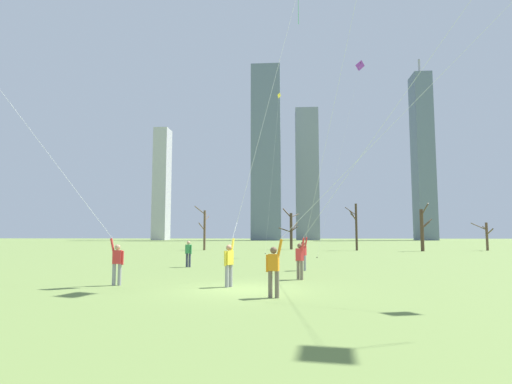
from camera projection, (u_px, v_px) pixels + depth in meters
ground_plane at (244, 289)px, 15.72m from camera, size 400.00×400.00×0.00m
kite_flyer_far_back_teal at (358, 173)px, 17.76m from camera, size 11.54×7.56×17.88m
kite_flyer_midfield_right_white at (320, 172)px, 23.07m from camera, size 4.29×5.58×19.43m
kite_flyer_midfield_left_green at (251, 178)px, 17.55m from camera, size 4.03×3.90×15.64m
kite_flyer_midfield_center_pink at (328, 209)px, 13.94m from camera, size 12.73×1.91×14.27m
kite_flyer_foreground_left_orange at (57, 176)px, 18.25m from camera, size 12.51×3.23×15.10m
bystander_watching_nearby at (188, 252)px, 26.40m from camera, size 0.46×0.33×1.62m
distant_kite_drifting_right_purple at (357, 80)px, 41.72m from camera, size 5.33×4.20×19.29m
distant_kite_low_near_trees_yellow at (277, 119)px, 49.83m from camera, size 1.68×5.38×19.00m
bare_tree_center at (204, 228)px, 55.16m from camera, size 1.57×2.70×5.72m
bare_tree_leftmost at (422, 229)px, 51.52m from camera, size 1.70×2.19×5.77m
bare_tree_rightmost at (487, 235)px, 53.72m from camera, size 2.14×2.25×3.54m
bare_tree_right_of_center at (356, 225)px, 54.16m from camera, size 1.36×2.57×5.96m
bare_tree_far_right_edge at (291, 229)px, 58.06m from camera, size 2.82×2.56×5.66m
skyline_slender_spire at (423, 156)px, 151.93m from camera, size 6.15×8.85×65.99m
skyline_squat_block at (162, 184)px, 157.31m from camera, size 5.13×7.28×41.40m
skyline_mid_tower_right at (307, 174)px, 157.30m from camera, size 8.31×9.72×48.40m
skyline_short_annex at (266, 152)px, 150.09m from camera, size 10.25×7.53×62.17m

